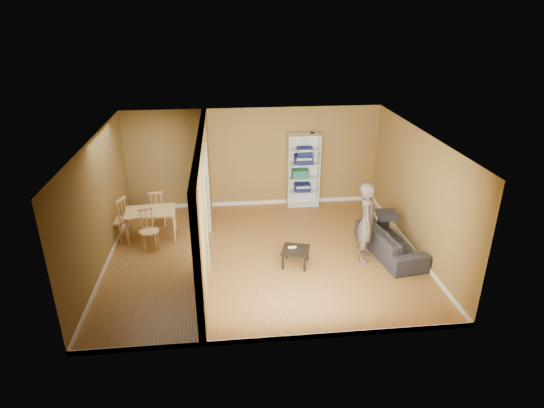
{
  "coord_description": "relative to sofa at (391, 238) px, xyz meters",
  "views": [
    {
      "loc": [
        -0.72,
        -8.45,
        4.89
      ],
      "look_at": [
        0.2,
        0.2,
        1.1
      ],
      "focal_mm": 30.0,
      "sensor_mm": 36.0,
      "label": 1
    }
  ],
  "objects": [
    {
      "name": "room_shell",
      "position": [
        -2.7,
        0.19,
        0.93
      ],
      "size": [
        6.5,
        6.5,
        6.5
      ],
      "color": "#A56F31",
      "rests_on": "ground"
    },
    {
      "name": "partition",
      "position": [
        -3.9,
        0.19,
        0.93
      ],
      "size": [
        0.22,
        5.5,
        2.6
      ],
      "primitive_type": null,
      "color": "olive",
      "rests_on": "ground"
    },
    {
      "name": "wall_speaker",
      "position": [
        -1.2,
        2.88,
        1.53
      ],
      "size": [
        0.1,
        0.1,
        0.1
      ],
      "primitive_type": "cube",
      "color": "black",
      "rests_on": "room_shell"
    },
    {
      "name": "sofa",
      "position": [
        0.0,
        0.0,
        0.0
      ],
      "size": [
        2.06,
        1.12,
        0.75
      ],
      "primitive_type": "imported",
      "rotation": [
        0.0,
        0.0,
        1.72
      ],
      "color": "black",
      "rests_on": "ground"
    },
    {
      "name": "person",
      "position": [
        -0.6,
        -0.16,
        0.62
      ],
      "size": [
        0.88,
        0.78,
        1.99
      ],
      "primitive_type": "imported",
      "rotation": [
        0.0,
        0.0,
        1.22
      ],
      "color": "slate",
      "rests_on": "ground"
    },
    {
      "name": "bookshelf",
      "position": [
        -1.43,
        2.8,
        0.6
      ],
      "size": [
        0.82,
        0.36,
        1.94
      ],
      "color": "white",
      "rests_on": "ground"
    },
    {
      "name": "paper_box_navy_a",
      "position": [
        -1.44,
        2.75,
        0.14
      ],
      "size": [
        0.41,
        0.26,
        0.21
      ],
      "primitive_type": "cube",
      "color": "navy",
      "rests_on": "bookshelf"
    },
    {
      "name": "paper_box_teal",
      "position": [
        -1.51,
        2.75,
        0.53
      ],
      "size": [
        0.42,
        0.27,
        0.22
      ],
      "primitive_type": "cube",
      "color": "#127975",
      "rests_on": "bookshelf"
    },
    {
      "name": "paper_box_navy_b",
      "position": [
        -1.43,
        2.75,
        0.91
      ],
      "size": [
        0.46,
        0.3,
        0.23
      ],
      "primitive_type": "cube",
      "color": "navy",
      "rests_on": "bookshelf"
    },
    {
      "name": "paper_box_navy_c",
      "position": [
        -1.42,
        2.75,
        1.1
      ],
      "size": [
        0.39,
        0.25,
        0.2
      ],
      "primitive_type": "cube",
      "color": "navy",
      "rests_on": "bookshelf"
    },
    {
      "name": "coffee_table",
      "position": [
        -2.08,
        -0.25,
        -0.07
      ],
      "size": [
        0.53,
        0.53,
        0.36
      ],
      "rotation": [
        0.0,
        0.0,
        -0.3
      ],
      "color": "black",
      "rests_on": "ground"
    },
    {
      "name": "game_controller",
      "position": [
        -2.15,
        -0.19,
        -0.0
      ],
      "size": [
        0.17,
        0.04,
        0.03
      ],
      "primitive_type": "cube",
      "color": "white",
      "rests_on": "coffee_table"
    },
    {
      "name": "dining_table",
      "position": [
        -5.16,
        1.25,
        0.24
      ],
      "size": [
        1.1,
        0.73,
        0.69
      ],
      "rotation": [
        0.0,
        0.0,
        0.08
      ],
      "color": "#EEB27C",
      "rests_on": "ground"
    },
    {
      "name": "chair_left",
      "position": [
        -5.93,
        1.23,
        0.15
      ],
      "size": [
        0.61,
        0.61,
        1.04
      ],
      "primitive_type": null,
      "rotation": [
        0.0,
        0.0,
        -1.92
      ],
      "color": "tan",
      "rests_on": "ground"
    },
    {
      "name": "chair_near",
      "position": [
        -5.14,
        0.72,
        0.09
      ],
      "size": [
        0.54,
        0.54,
        0.92
      ],
      "primitive_type": null,
      "rotation": [
        0.0,
        0.0,
        0.35
      ],
      "color": "tan",
      "rests_on": "ground"
    },
    {
      "name": "chair_far",
      "position": [
        -5.11,
        1.93,
        0.1
      ],
      "size": [
        0.47,
        0.47,
        0.94
      ],
      "primitive_type": null,
      "rotation": [
        0.0,
        0.0,
        3.25
      ],
      "color": "tan",
      "rests_on": "ground"
    }
  ]
}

